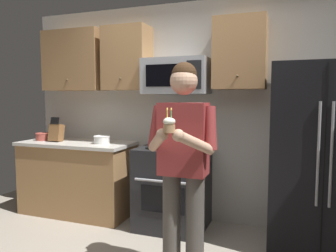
{
  "coord_description": "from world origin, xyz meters",
  "views": [
    {
      "loc": [
        1.03,
        -2.04,
        1.48
      ],
      "look_at": [
        0.13,
        0.42,
        1.25
      ],
      "focal_mm": 34.57,
      "sensor_mm": 36.0,
      "label": 1
    }
  ],
  "objects_px": {
    "refrigerator": "(320,158)",
    "cupcake": "(169,125)",
    "oven_range": "(173,187)",
    "knife_block": "(56,132)",
    "bowl_large_white": "(102,139)",
    "microwave": "(176,76)",
    "person": "(183,158)",
    "bowl_small_colored": "(43,136)"
  },
  "relations": [
    {
      "from": "oven_range",
      "to": "bowl_small_colored",
      "type": "bearing_deg",
      "value": 179.66
    },
    {
      "from": "microwave",
      "to": "refrigerator",
      "type": "distance_m",
      "value": 1.72
    },
    {
      "from": "knife_block",
      "to": "person",
      "type": "distance_m",
      "value": 2.19
    },
    {
      "from": "bowl_small_colored",
      "to": "oven_range",
      "type": "bearing_deg",
      "value": -0.34
    },
    {
      "from": "microwave",
      "to": "person",
      "type": "xyz_separation_m",
      "value": [
        0.42,
        -1.07,
        -0.72
      ]
    },
    {
      "from": "microwave",
      "to": "person",
      "type": "distance_m",
      "value": 1.36
    },
    {
      "from": "oven_range",
      "to": "refrigerator",
      "type": "relative_size",
      "value": 0.52
    },
    {
      "from": "oven_range",
      "to": "microwave",
      "type": "xyz_separation_m",
      "value": [
        0.0,
        0.12,
        1.26
      ]
    },
    {
      "from": "person",
      "to": "cupcake",
      "type": "height_order",
      "value": "person"
    },
    {
      "from": "refrigerator",
      "to": "cupcake",
      "type": "bearing_deg",
      "value": -131.21
    },
    {
      "from": "refrigerator",
      "to": "bowl_small_colored",
      "type": "height_order",
      "value": "refrigerator"
    },
    {
      "from": "oven_range",
      "to": "cupcake",
      "type": "xyz_separation_m",
      "value": [
        0.42,
        -1.28,
        0.83
      ]
    },
    {
      "from": "bowl_large_white",
      "to": "refrigerator",
      "type": "bearing_deg",
      "value": -1.01
    },
    {
      "from": "cupcake",
      "to": "refrigerator",
      "type": "bearing_deg",
      "value": 48.79
    },
    {
      "from": "oven_range",
      "to": "knife_block",
      "type": "xyz_separation_m",
      "value": [
        -1.57,
        -0.03,
        0.58
      ]
    },
    {
      "from": "refrigerator",
      "to": "knife_block",
      "type": "distance_m",
      "value": 3.07
    },
    {
      "from": "refrigerator",
      "to": "cupcake",
      "type": "xyz_separation_m",
      "value": [
        -1.08,
        -1.24,
        0.39
      ]
    },
    {
      "from": "oven_range",
      "to": "cupcake",
      "type": "distance_m",
      "value": 1.58
    },
    {
      "from": "microwave",
      "to": "bowl_large_white",
      "type": "distance_m",
      "value": 1.19
    },
    {
      "from": "refrigerator",
      "to": "bowl_small_colored",
      "type": "relative_size",
      "value": 8.88
    },
    {
      "from": "knife_block",
      "to": "bowl_large_white",
      "type": "bearing_deg",
      "value": 2.93
    },
    {
      "from": "refrigerator",
      "to": "cupcake",
      "type": "distance_m",
      "value": 1.69
    },
    {
      "from": "bowl_small_colored",
      "to": "person",
      "type": "xyz_separation_m",
      "value": [
        2.23,
        -0.96,
        0.03
      ]
    },
    {
      "from": "cupcake",
      "to": "bowl_large_white",
      "type": "bearing_deg",
      "value": 136.18
    },
    {
      "from": "knife_block",
      "to": "bowl_large_white",
      "type": "height_order",
      "value": "knife_block"
    },
    {
      "from": "oven_range",
      "to": "knife_block",
      "type": "relative_size",
      "value": 2.91
    },
    {
      "from": "oven_range",
      "to": "refrigerator",
      "type": "bearing_deg",
      "value": -1.5
    },
    {
      "from": "cupcake",
      "to": "microwave",
      "type": "bearing_deg",
      "value": 106.55
    },
    {
      "from": "microwave",
      "to": "refrigerator",
      "type": "relative_size",
      "value": 0.41
    },
    {
      "from": "microwave",
      "to": "person",
      "type": "bearing_deg",
      "value": -68.76
    },
    {
      "from": "microwave",
      "to": "refrigerator",
      "type": "height_order",
      "value": "microwave"
    },
    {
      "from": "microwave",
      "to": "bowl_large_white",
      "type": "relative_size",
      "value": 3.64
    },
    {
      "from": "refrigerator",
      "to": "knife_block",
      "type": "height_order",
      "value": "refrigerator"
    },
    {
      "from": "microwave",
      "to": "bowl_small_colored",
      "type": "xyz_separation_m",
      "value": [
        -1.81,
        -0.11,
        -0.75
      ]
    },
    {
      "from": "knife_block",
      "to": "cupcake",
      "type": "relative_size",
      "value": 1.84
    },
    {
      "from": "cupcake",
      "to": "bowl_small_colored",
      "type": "bearing_deg",
      "value": 149.93
    },
    {
      "from": "oven_range",
      "to": "person",
      "type": "bearing_deg",
      "value": -66.37
    },
    {
      "from": "refrigerator",
      "to": "person",
      "type": "distance_m",
      "value": 1.42
    },
    {
      "from": "bowl_large_white",
      "to": "cupcake",
      "type": "bearing_deg",
      "value": -43.82
    },
    {
      "from": "oven_range",
      "to": "microwave",
      "type": "height_order",
      "value": "microwave"
    },
    {
      "from": "person",
      "to": "cupcake",
      "type": "bearing_deg",
      "value": -90.0
    },
    {
      "from": "refrigerator",
      "to": "cupcake",
      "type": "height_order",
      "value": "refrigerator"
    }
  ]
}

